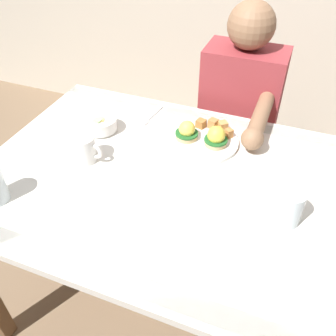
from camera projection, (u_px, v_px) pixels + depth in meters
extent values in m
plane|color=#7F664C|center=(162.00, 295.00, 1.69)|extent=(6.00, 6.00, 0.00)
cube|color=white|center=(160.00, 178.00, 1.22)|extent=(1.20, 0.90, 0.03)
cube|color=#3F7F51|center=(100.00, 273.00, 0.92)|extent=(1.20, 0.06, 0.00)
cube|color=#3F7F51|center=(197.00, 115.00, 1.49)|extent=(1.20, 0.06, 0.00)
cube|color=brown|center=(92.00, 158.00, 1.89)|extent=(0.06, 0.06, 0.71)
cube|color=brown|center=(313.00, 215.00, 1.59)|extent=(0.06, 0.06, 0.71)
cylinder|color=white|center=(201.00, 141.00, 1.34)|extent=(0.27, 0.27, 0.01)
cylinder|color=tan|center=(187.00, 136.00, 1.34)|extent=(0.08, 0.08, 0.02)
cylinder|color=#236028|center=(187.00, 133.00, 1.33)|extent=(0.08, 0.08, 0.01)
sphere|color=#F7DB56|center=(187.00, 129.00, 1.32)|extent=(0.06, 0.06, 0.06)
cylinder|color=tan|center=(216.00, 142.00, 1.31)|extent=(0.08, 0.08, 0.02)
cylinder|color=#236028|center=(216.00, 140.00, 1.30)|extent=(0.08, 0.08, 0.01)
sphere|color=yellow|center=(216.00, 135.00, 1.29)|extent=(0.06, 0.06, 0.06)
cube|color=tan|center=(223.00, 126.00, 1.38)|extent=(0.04, 0.04, 0.03)
cube|color=#B77A42|center=(229.00, 133.00, 1.34)|extent=(0.04, 0.04, 0.03)
cube|color=#B77A42|center=(213.00, 124.00, 1.39)|extent=(0.04, 0.04, 0.03)
cube|color=#AD7038|center=(201.00, 124.00, 1.39)|extent=(0.04, 0.04, 0.03)
cube|color=#AD7038|center=(227.00, 134.00, 1.34)|extent=(0.04, 0.04, 0.03)
cylinder|color=white|center=(102.00, 130.00, 1.40)|extent=(0.10, 0.10, 0.01)
cylinder|color=white|center=(101.00, 124.00, 1.38)|extent=(0.12, 0.12, 0.04)
cube|color=#B7E093|center=(101.00, 122.00, 1.40)|extent=(0.04, 0.04, 0.03)
cube|color=#B7E093|center=(98.00, 123.00, 1.36)|extent=(0.03, 0.03, 0.03)
cube|color=#B7E093|center=(101.00, 121.00, 1.37)|extent=(0.04, 0.04, 0.03)
cube|color=#F4A85B|center=(103.00, 126.00, 1.38)|extent=(0.03, 0.03, 0.02)
cube|color=#F4A85B|center=(101.00, 123.00, 1.37)|extent=(0.03, 0.03, 0.03)
cube|color=#F4A85B|center=(97.00, 122.00, 1.38)|extent=(0.03, 0.03, 0.02)
cube|color=#B7E093|center=(98.00, 119.00, 1.39)|extent=(0.03, 0.03, 0.02)
cube|color=#B7E093|center=(104.00, 123.00, 1.40)|extent=(0.04, 0.04, 0.03)
cylinder|color=white|center=(84.00, 149.00, 1.24)|extent=(0.08, 0.08, 0.09)
cylinder|color=black|center=(82.00, 139.00, 1.21)|extent=(0.07, 0.07, 0.01)
torus|color=white|center=(95.00, 151.00, 1.23)|extent=(0.06, 0.02, 0.06)
cube|color=silver|center=(154.00, 113.00, 1.50)|extent=(0.03, 0.12, 0.00)
cube|color=silver|center=(145.00, 122.00, 1.44)|extent=(0.03, 0.04, 0.00)
cylinder|color=silver|center=(289.00, 207.00, 1.02)|extent=(0.08, 0.08, 0.11)
cylinder|color=silver|center=(287.00, 214.00, 1.04)|extent=(0.07, 0.07, 0.06)
cylinder|color=#33333D|center=(207.00, 188.00, 1.91)|extent=(0.11, 0.11, 0.45)
cylinder|color=#33333D|center=(241.00, 197.00, 1.86)|extent=(0.11, 0.11, 0.45)
cube|color=#993338|center=(240.00, 103.00, 1.64)|extent=(0.34, 0.20, 0.50)
sphere|color=#936B4C|center=(251.00, 25.00, 1.42)|extent=(0.19, 0.19, 0.19)
cylinder|color=#936B4C|center=(260.00, 117.00, 1.37)|extent=(0.06, 0.30, 0.06)
sphere|color=#936B4C|center=(252.00, 139.00, 1.26)|extent=(0.08, 0.08, 0.08)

